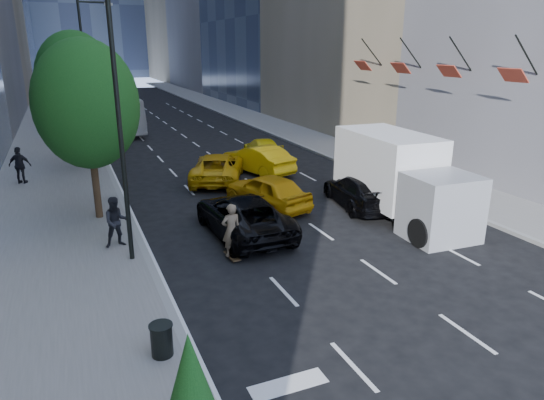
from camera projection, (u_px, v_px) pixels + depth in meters
name	position (u px, v px, depth m)	size (l,w,h in m)	color
ground	(353.00, 277.00, 15.93)	(160.00, 160.00, 0.00)	black
sidewalk_left	(55.00, 140.00, 38.82)	(6.00, 120.00, 0.15)	slate
sidewalk_right	(273.00, 125.00, 45.93)	(4.00, 120.00, 0.15)	slate
lamp_near	(122.00, 93.00, 15.30)	(2.13, 0.22, 10.00)	black
lamp_far	(88.00, 69.00, 31.07)	(2.13, 0.22, 10.00)	black
tree_near	(87.00, 105.00, 19.61)	(4.20, 4.20, 7.46)	#301E12
tree_mid	(76.00, 81.00, 28.26)	(4.50, 4.50, 7.99)	#301E12
tree_far	(71.00, 79.00, 39.86)	(3.90, 3.90, 6.92)	#301E12
traffic_signal	(78.00, 78.00, 47.29)	(2.48, 0.53, 5.20)	black
facade_flags	(425.00, 66.00, 26.80)	(1.85, 13.30, 2.05)	black
skateboarder	(231.00, 234.00, 16.97)	(0.70, 0.46, 1.93)	brown
black_sedan_lincoln	(243.00, 215.00, 19.32)	(2.67, 5.78, 1.61)	black
black_sedan_mercedes	(359.00, 191.00, 22.68)	(2.12, 5.21, 1.51)	black
taxi_a	(267.00, 191.00, 22.55)	(1.92, 4.77, 1.62)	orange
taxi_b	(258.00, 159.00, 28.77)	(1.74, 4.99, 1.64)	yellow
taxi_c	(218.00, 167.00, 26.99)	(2.60, 5.63, 1.57)	#CF990A
taxi_d	(263.00, 149.00, 32.30)	(1.94, 4.78, 1.39)	yellow
city_bus	(106.00, 111.00, 42.87)	(2.93, 12.52, 3.49)	silver
box_truck	(400.00, 177.00, 21.06)	(3.08, 7.61, 3.58)	silver
pedestrian_a	(117.00, 222.00, 17.73)	(0.92, 0.72, 1.90)	black
pedestrian_b	(20.00, 165.00, 25.92)	(1.17, 0.49, 1.99)	black
trash_can	(162.00, 340.00, 11.55)	(0.52, 0.52, 0.79)	black
planter_shrub	(191.00, 394.00, 8.69)	(1.00, 1.00, 2.39)	#B8AB99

